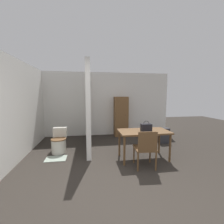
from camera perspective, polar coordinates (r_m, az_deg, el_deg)
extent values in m
plane|color=#2D2823|center=(2.68, 5.82, -30.91)|extent=(16.00, 16.00, 0.00)
cube|color=white|center=(6.06, -3.66, 3.02)|extent=(5.48, 0.12, 2.50)
cube|color=white|center=(4.38, -32.32, 0.62)|extent=(0.12, 4.91, 2.50)
cube|color=white|center=(4.79, -9.03, 2.00)|extent=(0.12, 2.36, 2.50)
cube|color=brown|center=(3.88, 12.02, -7.29)|extent=(1.25, 0.68, 0.04)
cylinder|color=brown|center=(3.57, 4.74, -14.55)|extent=(0.05, 0.05, 0.69)
cylinder|color=brown|center=(3.98, 21.22, -12.72)|extent=(0.05, 0.05, 0.69)
cylinder|color=brown|center=(4.08, 2.84, -11.76)|extent=(0.05, 0.05, 0.69)
cylinder|color=brown|center=(4.44, 17.54, -10.52)|extent=(0.05, 0.05, 0.69)
cube|color=brown|center=(3.55, 12.32, -13.30)|extent=(0.49, 0.49, 0.04)
cube|color=brown|center=(3.28, 13.48, -10.84)|extent=(0.41, 0.06, 0.41)
cylinder|color=brown|center=(3.76, 8.34, -15.72)|extent=(0.04, 0.04, 0.41)
cylinder|color=brown|center=(3.86, 14.29, -15.24)|extent=(0.04, 0.04, 0.41)
cylinder|color=brown|center=(3.41, 9.86, -18.20)|extent=(0.04, 0.04, 0.41)
cylinder|color=brown|center=(3.52, 16.41, -17.55)|extent=(0.04, 0.04, 0.41)
cylinder|color=silver|center=(4.56, -19.60, -12.16)|extent=(0.39, 0.39, 0.38)
cylinder|color=brown|center=(4.50, -19.70, -9.70)|extent=(0.41, 0.41, 0.02)
cube|color=silver|center=(4.72, -19.17, -7.28)|extent=(0.38, 0.18, 0.28)
cube|color=black|center=(3.81, 12.89, -5.81)|extent=(0.26, 0.14, 0.19)
torus|color=black|center=(3.79, 12.93, -4.43)|extent=(0.15, 0.01, 0.15)
cube|color=brown|center=(5.94, 3.41, -1.67)|extent=(0.52, 0.40, 1.55)
sphere|color=black|center=(5.75, 5.27, -1.18)|extent=(0.02, 0.02, 0.02)
cube|color=#99A899|center=(4.25, -20.55, -16.29)|extent=(0.52, 0.37, 0.01)
cube|color=#2D2D33|center=(5.42, 19.11, -8.45)|extent=(0.35, 0.18, 0.51)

